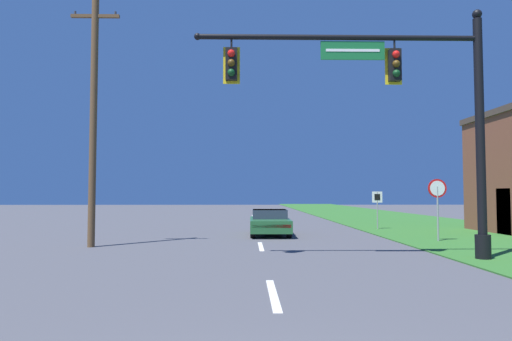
% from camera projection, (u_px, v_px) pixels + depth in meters
% --- Properties ---
extents(grass_verge_right, '(10.00, 110.00, 0.04)m').
position_uv_depth(grass_verge_right, '(399.00, 221.00, 32.90)').
color(grass_verge_right, '#2D6626').
rests_on(grass_verge_right, ground).
extents(road_center_line, '(0.16, 34.80, 0.01)m').
position_uv_depth(road_center_line, '(256.00, 230.00, 24.71)').
color(road_center_line, silver).
rests_on(road_center_line, ground).
extents(signal_mast, '(8.70, 0.47, 7.43)m').
position_uv_depth(signal_mast, '(410.00, 108.00, 13.49)').
color(signal_mast, black).
rests_on(signal_mast, grass_verge_right).
extents(car_ahead, '(1.86, 4.40, 1.19)m').
position_uv_depth(car_ahead, '(270.00, 222.00, 21.58)').
color(car_ahead, black).
rests_on(car_ahead, ground).
extents(stop_sign, '(0.76, 0.07, 2.50)m').
position_uv_depth(stop_sign, '(437.00, 196.00, 18.48)').
color(stop_sign, gray).
rests_on(stop_sign, grass_verge_right).
extents(route_sign_post, '(0.55, 0.06, 2.03)m').
position_uv_depth(route_sign_post, '(377.00, 201.00, 24.79)').
color(route_sign_post, gray).
rests_on(route_sign_post, grass_verge_right).
extents(utility_pole_near, '(1.80, 0.26, 9.48)m').
position_uv_depth(utility_pole_near, '(93.00, 114.00, 16.85)').
color(utility_pole_near, brown).
rests_on(utility_pole_near, ground).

